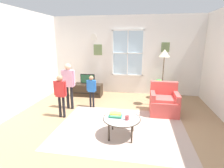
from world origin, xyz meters
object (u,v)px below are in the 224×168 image
object	(u,v)px
tv_stand	(88,90)
person_pink_shirt	(69,81)
book_stack	(116,115)
floor_lamp	(164,59)
armchair	(164,102)
person_blue_shirt	(92,88)
coffee_table	(122,119)
potted_plant_by_window	(158,89)
cup	(127,118)
person_red_shirt	(61,91)
remote_near_books	(119,115)
television	(88,79)

from	to	relation	value
tv_stand	person_pink_shirt	bearing A→B (deg)	-97.15
book_stack	floor_lamp	world-z (taller)	floor_lamp
armchair	person_blue_shirt	distance (m)	2.16
coffee_table	potted_plant_by_window	xyz separation A→B (m)	(0.99, 2.73, -0.06)
cup	person_red_shirt	bearing A→B (deg)	158.01
coffee_table	person_pink_shirt	distance (m)	2.20
tv_stand	armchair	size ratio (longest dim) A/B	1.20
tv_stand	book_stack	xyz separation A→B (m)	(1.43, -2.53, 0.24)
person_blue_shirt	person_red_shirt	size ratio (longest dim) A/B	0.86
person_blue_shirt	remote_near_books	bearing A→B (deg)	-52.90
tv_stand	armchair	bearing A→B (deg)	-24.16
person_blue_shirt	book_stack	bearing A→B (deg)	-56.39
person_pink_shirt	person_red_shirt	world-z (taller)	person_pink_shirt
coffee_table	person_red_shirt	bearing A→B (deg)	158.34
person_red_shirt	potted_plant_by_window	size ratio (longest dim) A/B	1.68
coffee_table	potted_plant_by_window	size ratio (longest dim) A/B	1.16
tv_stand	person_red_shirt	bearing A→B (deg)	-93.91
tv_stand	armchair	world-z (taller)	armchair
coffee_table	remote_near_books	world-z (taller)	remote_near_books
television	person_blue_shirt	size ratio (longest dim) A/B	0.53
floor_lamp	person_blue_shirt	bearing A→B (deg)	-167.46
coffee_table	cup	world-z (taller)	cup
coffee_table	person_red_shirt	distance (m)	1.85
book_stack	person_blue_shirt	world-z (taller)	person_blue_shirt
cup	potted_plant_by_window	world-z (taller)	potted_plant_by_window
coffee_table	tv_stand	bearing A→B (deg)	121.21
tv_stand	coffee_table	bearing A→B (deg)	-58.79
armchair	person_red_shirt	bearing A→B (deg)	-164.80
book_stack	person_blue_shirt	distance (m)	1.74
cup	remote_near_books	world-z (taller)	cup
coffee_table	person_pink_shirt	world-z (taller)	person_pink_shirt
person_blue_shirt	cup	bearing A→B (deg)	-51.97
television	person_pink_shirt	xyz separation A→B (m)	(-0.16, -1.29, 0.22)
book_stack	person_pink_shirt	world-z (taller)	person_pink_shirt
television	person_red_shirt	size ratio (longest dim) A/B	0.45
television	person_blue_shirt	world-z (taller)	person_blue_shirt
remote_near_books	person_blue_shirt	xyz separation A→B (m)	(-1.03, 1.36, 0.20)
tv_stand	cup	xyz separation A→B (m)	(1.68, -2.64, 0.25)
tv_stand	book_stack	distance (m)	2.91
tv_stand	book_stack	world-z (taller)	book_stack
person_red_shirt	tv_stand	bearing A→B (deg)	86.09
person_red_shirt	armchair	bearing A→B (deg)	15.20
cup	person_blue_shirt	size ratio (longest dim) A/B	0.10
potted_plant_by_window	floor_lamp	world-z (taller)	floor_lamp
television	coffee_table	size ratio (longest dim) A/B	0.65
floor_lamp	television	bearing A→B (deg)	166.67
tv_stand	book_stack	size ratio (longest dim) A/B	3.76
tv_stand	floor_lamp	xyz separation A→B (m)	(2.58, -0.61, 1.26)
book_stack	remote_near_books	size ratio (longest dim) A/B	1.98
person_blue_shirt	floor_lamp	world-z (taller)	floor_lamp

